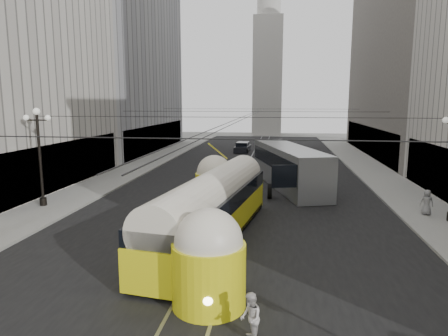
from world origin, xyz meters
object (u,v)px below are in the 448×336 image
(city_bus, at_px, (288,165))
(pedestrian_crossing_b, at_px, (250,318))
(pedestrian_sidewalk_right, at_px, (427,202))
(streetcar, at_px, (212,207))

(city_bus, distance_m, pedestrian_crossing_b, 22.10)
(pedestrian_crossing_b, relative_size, pedestrian_sidewalk_right, 0.98)
(streetcar, xyz_separation_m, pedestrian_crossing_b, (2.54, -8.49, -0.95))
(city_bus, bearing_deg, streetcar, -106.46)
(streetcar, relative_size, pedestrian_sidewalk_right, 10.21)
(city_bus, relative_size, pedestrian_crossing_b, 8.96)
(city_bus, distance_m, pedestrian_sidewalk_right, 11.31)
(pedestrian_sidewalk_right, bearing_deg, streetcar, 35.72)
(city_bus, xyz_separation_m, pedestrian_crossing_b, (-1.45, -22.02, -1.06))
(streetcar, relative_size, city_bus, 1.17)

